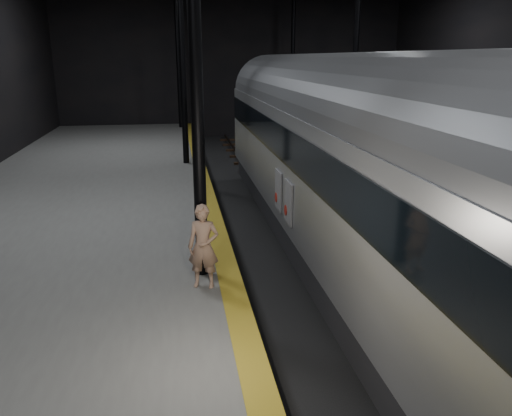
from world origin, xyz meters
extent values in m
plane|color=black|center=(0.00, 0.00, 0.00)|extent=(44.00, 44.00, 0.00)
cube|color=#535351|center=(-7.50, 0.00, 0.50)|extent=(9.00, 43.80, 1.00)
cube|color=olive|center=(-3.25, 0.00, 1.00)|extent=(0.50, 43.80, 0.01)
cube|color=#3F3328|center=(-0.72, 0.00, 0.17)|extent=(0.08, 43.00, 0.14)
cube|color=#3F3328|center=(0.72, 0.00, 0.17)|extent=(0.08, 43.00, 0.14)
cube|color=black|center=(0.00, 0.00, 0.06)|extent=(2.40, 42.00, 0.12)
cylinder|color=black|center=(-3.80, -4.00, 6.00)|extent=(0.26, 0.26, 10.00)
cylinder|color=black|center=(-3.80, 8.00, 6.00)|extent=(0.26, 0.26, 10.00)
cylinder|color=black|center=(3.80, 8.00, 6.00)|extent=(0.26, 0.26, 10.00)
cylinder|color=black|center=(-3.80, 20.00, 6.00)|extent=(0.26, 0.26, 10.00)
cylinder|color=black|center=(3.80, 20.00, 6.00)|extent=(0.26, 0.26, 10.00)
cube|color=gray|center=(0.00, -1.27, 2.62)|extent=(2.97, 20.51, 3.08)
cube|color=black|center=(0.00, -1.27, 0.69)|extent=(2.72, 20.10, 0.87)
cube|color=black|center=(0.00, -1.27, 3.33)|extent=(3.04, 20.20, 0.92)
cylinder|color=slate|center=(0.00, -1.27, 4.15)|extent=(2.91, 20.31, 2.91)
cube|color=black|center=(0.00, 5.91, 0.31)|extent=(1.85, 2.26, 0.36)
cube|color=silver|center=(-1.52, -2.30, 2.00)|extent=(0.04, 0.77, 1.08)
cube|color=silver|center=(-1.52, -1.06, 2.00)|extent=(0.04, 0.77, 1.08)
cylinder|color=#A81E14|center=(-1.54, -2.11, 1.74)|extent=(0.03, 0.27, 0.27)
cylinder|color=#A81E14|center=(-1.54, -0.88, 1.74)|extent=(0.03, 0.27, 0.27)
imported|color=#A37B63|center=(-3.80, -4.67, 1.86)|extent=(0.72, 0.57, 1.73)
camera|label=1|loc=(-4.27, -14.04, 5.50)|focal=35.00mm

